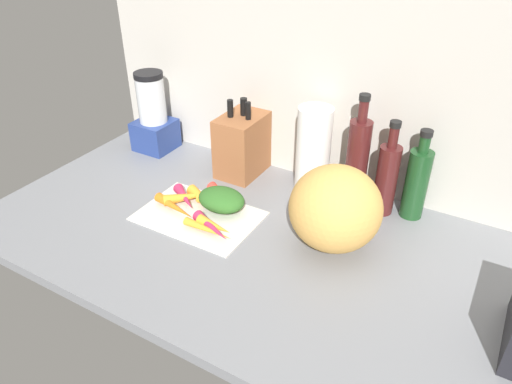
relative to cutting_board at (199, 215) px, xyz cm
name	(u,v)px	position (x,y,z in cm)	size (l,w,h in cm)	color
ground_plane	(284,251)	(27.53, -0.21, -1.90)	(170.00, 80.00, 3.00)	slate
wall_back	(349,92)	(27.53, 38.29, 29.60)	(170.00, 3.00, 60.00)	#BCB7AD
cutting_board	(199,215)	(0.00, 0.00, 0.00)	(33.82, 23.21, 0.80)	beige
carrot_0	(221,194)	(1.22, 9.77, 2.11)	(3.41, 3.41, 10.89)	red
carrot_1	(212,227)	(8.04, -5.25, 2.02)	(3.23, 3.23, 14.18)	#B2264C
carrot_2	(185,198)	(-7.11, 2.84, 1.97)	(3.14, 3.14, 12.52)	#B2264C
carrot_3	(214,226)	(8.36, -4.42, 2.02)	(3.24, 3.24, 10.50)	orange
carrot_4	(218,204)	(3.11, 5.15, 1.85)	(2.91, 2.91, 13.72)	orange
carrot_5	(208,230)	(7.51, -6.23, 1.60)	(2.41, 2.41, 15.32)	orange
carrot_6	(205,199)	(-1.47, 4.96, 2.09)	(3.37, 3.37, 14.25)	orange
carrot_7	(191,196)	(-6.00, 4.45, 2.05)	(3.31, 3.31, 16.43)	orange
carrot_8	(175,207)	(-6.78, -2.34, 1.83)	(2.86, 2.86, 15.68)	orange
carrot_greens_pile	(221,199)	(3.97, 5.73, 3.41)	(14.21, 10.93, 6.01)	#2D6023
winter_squash	(335,208)	(37.72, 7.33, 10.80)	(23.77, 23.52, 22.40)	gold
knife_block	(242,145)	(-2.63, 28.13, 9.69)	(12.22, 17.01, 25.31)	brown
blender_appliance	(153,117)	(-38.66, 27.53, 11.68)	(12.82, 12.82, 28.05)	navy
paper_towel_roll	(313,151)	(21.56, 29.29, 13.14)	(10.32, 10.32, 27.08)	white
bottle_0	(357,161)	(35.34, 28.67, 13.61)	(6.42, 6.42, 34.01)	#471919
bottle_1	(387,177)	(44.35, 28.86, 10.93)	(6.13, 6.13, 28.28)	#471919
bottle_2	(417,182)	(52.15, 31.11, 10.61)	(6.45, 6.45, 26.60)	#19421E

